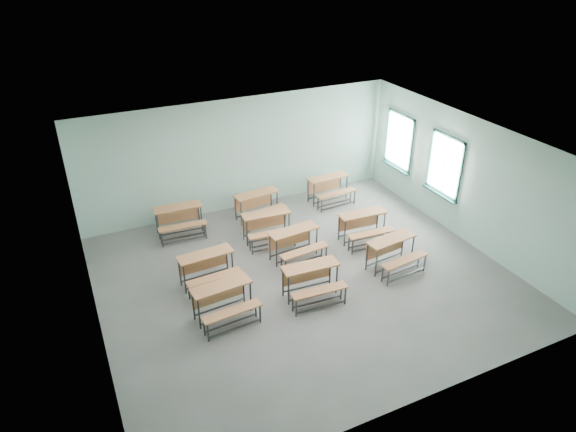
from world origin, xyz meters
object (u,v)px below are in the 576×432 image
desk_unit_r1c0 (208,266)px  desk_unit_r2c1 (268,223)px  desk_unit_r0c2 (394,250)px  desk_unit_r1c1 (296,241)px  desk_unit_r3c1 (258,203)px  desk_unit_r0c0 (224,298)px  desk_unit_r1c2 (364,223)px  desk_unit_r3c2 (330,186)px  desk_unit_r0c1 (312,278)px  desk_unit_r3c0 (179,217)px

desk_unit_r1c0 → desk_unit_r2c1: (1.95, 1.18, 0.00)m
desk_unit_r0c2 → desk_unit_r1c1: 2.31m
desk_unit_r0c2 → desk_unit_r3c1: size_ratio=1.00×
desk_unit_r0c0 → desk_unit_r1c0: (0.05, 1.25, 0.00)m
desk_unit_r0c2 → desk_unit_r3c1: 4.05m
desk_unit_r2c1 → desk_unit_r0c0: bearing=-124.9°
desk_unit_r2c1 → desk_unit_r3c1: size_ratio=0.98×
desk_unit_r1c2 → desk_unit_r3c2: (0.31, 2.32, 0.00)m
desk_unit_r0c1 → desk_unit_r2c1: same height
desk_unit_r1c0 → desk_unit_r1c1: (2.23, 0.11, 0.00)m
desk_unit_r0c0 → desk_unit_r1c1: size_ratio=0.99×
desk_unit_r0c2 → desk_unit_r2c1: 3.23m
desk_unit_r0c1 → desk_unit_r1c1: 1.55m
desk_unit_r3c0 → desk_unit_r3c2: bearing=2.9°
desk_unit_r3c1 → desk_unit_r3c2: 2.30m
desk_unit_r1c0 → desk_unit_r3c2: same height
desk_unit_r0c2 → desk_unit_r3c0: same height
desk_unit_r3c2 → desk_unit_r0c2: bearing=-98.6°
desk_unit_r0c0 → desk_unit_r3c0: same height
desk_unit_r1c1 → desk_unit_r2c1: size_ratio=1.01×
desk_unit_r1c0 → desk_unit_r2c1: same height
desk_unit_r1c1 → desk_unit_r3c0: (-2.22, 2.37, 0.00)m
desk_unit_r1c0 → desk_unit_r3c0: 2.48m
desk_unit_r1c2 → desk_unit_r3c2: bearing=86.2°
desk_unit_r1c0 → desk_unit_r3c2: (4.48, 2.45, 0.00)m
desk_unit_r1c2 → desk_unit_r2c1: same height
desk_unit_r3c1 → desk_unit_r3c2: bearing=-4.1°
desk_unit_r0c2 → desk_unit_r3c2: bearing=77.5°
desk_unit_r3c2 → desk_unit_r3c1: bearing=179.8°
desk_unit_r0c1 → desk_unit_r3c0: same height
desk_unit_r0c1 → desk_unit_r3c2: size_ratio=1.01×
desk_unit_r1c1 → desk_unit_r1c2: size_ratio=1.02×
desk_unit_r3c1 → desk_unit_r0c0: bearing=-128.8°
desk_unit_r0c0 → desk_unit_r1c2: 4.44m
desk_unit_r2c1 → desk_unit_r3c2: bearing=31.4°
desk_unit_r0c1 → desk_unit_r2c1: 2.57m
desk_unit_r0c0 → desk_unit_r3c1: bearing=53.5°
desk_unit_r0c1 → desk_unit_r1c0: (-1.88, 1.39, 0.00)m
desk_unit_r3c0 → desk_unit_r3c1: size_ratio=0.96×
desk_unit_r1c0 → desk_unit_r3c1: size_ratio=0.97×
desk_unit_r0c1 → desk_unit_r1c1: (0.35, 1.51, 0.00)m
desk_unit_r0c1 → desk_unit_r3c1: same height
desk_unit_r0c0 → desk_unit_r0c2: 4.17m
desk_unit_r0c2 → desk_unit_r1c2: (0.05, 1.35, 0.00)m
desk_unit_r3c0 → desk_unit_r3c2: (4.47, -0.03, 0.00)m
desk_unit_r1c0 → desk_unit_r3c2: 5.11m
desk_unit_r1c2 → desk_unit_r3c1: same height
desk_unit_r0c0 → desk_unit_r1c2: size_ratio=1.01×
desk_unit_r3c0 → desk_unit_r0c2: bearing=-38.8°
desk_unit_r1c1 → desk_unit_r1c2: bearing=-4.7°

